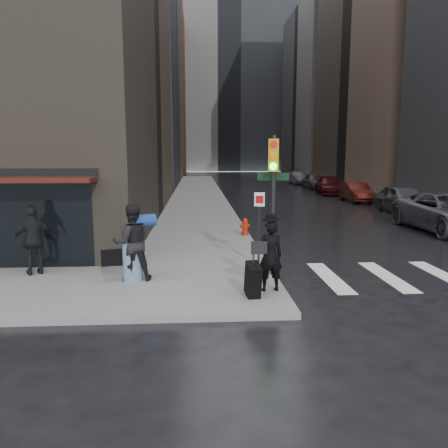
{
  "coord_description": "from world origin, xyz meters",
  "views": [
    {
      "loc": [
        -0.08,
        -10.29,
        3.33
      ],
      "look_at": [
        0.7,
        2.24,
        1.3
      ],
      "focal_mm": 35.0,
      "sensor_mm": 36.0,
      "label": 1
    }
  ],
  "objects_px": {
    "parked_car_2": "(356,192)",
    "man_greycoat": "(34,240)",
    "parked_car_5": "(298,178)",
    "fire_hydrant": "(245,227)",
    "parked_car_1": "(403,199)",
    "man_jeans": "(132,242)",
    "parked_car_4": "(314,181)",
    "traffic_light": "(272,186)",
    "parked_car_3": "(330,185)",
    "man_overcoat": "(267,260)"
  },
  "relations": [
    {
      "from": "man_overcoat",
      "to": "traffic_light",
      "type": "distance_m",
      "value": 2.14
    },
    {
      "from": "fire_hydrant",
      "to": "parked_car_1",
      "type": "xyz_separation_m",
      "value": [
        9.72,
        6.96,
        0.35
      ]
    },
    {
      "from": "fire_hydrant",
      "to": "parked_car_3",
      "type": "bearing_deg",
      "value": 64.02
    },
    {
      "from": "man_overcoat",
      "to": "traffic_light",
      "type": "bearing_deg",
      "value": -110.52
    },
    {
      "from": "fire_hydrant",
      "to": "parked_car_1",
      "type": "distance_m",
      "value": 11.96
    },
    {
      "from": "man_jeans",
      "to": "parked_car_4",
      "type": "relative_size",
      "value": 0.47
    },
    {
      "from": "man_greycoat",
      "to": "parked_car_1",
      "type": "distance_m",
      "value": 20.08
    },
    {
      "from": "traffic_light",
      "to": "parked_car_2",
      "type": "relative_size",
      "value": 0.89
    },
    {
      "from": "parked_car_5",
      "to": "traffic_light",
      "type": "bearing_deg",
      "value": -105.18
    },
    {
      "from": "parked_car_1",
      "to": "parked_car_4",
      "type": "height_order",
      "value": "parked_car_1"
    },
    {
      "from": "parked_car_3",
      "to": "parked_car_5",
      "type": "distance_m",
      "value": 11.91
    },
    {
      "from": "parked_car_4",
      "to": "man_greycoat",
      "type": "bearing_deg",
      "value": -117.9
    },
    {
      "from": "man_jeans",
      "to": "parked_car_2",
      "type": "xyz_separation_m",
      "value": [
        12.75,
        18.95,
        -0.46
      ]
    },
    {
      "from": "man_jeans",
      "to": "parked_car_4",
      "type": "height_order",
      "value": "man_jeans"
    },
    {
      "from": "man_jeans",
      "to": "traffic_light",
      "type": "xyz_separation_m",
      "value": [
        3.57,
        0.27,
        1.36
      ]
    },
    {
      "from": "parked_car_2",
      "to": "parked_car_5",
      "type": "xyz_separation_m",
      "value": [
        0.03,
        17.87,
        0.01
      ]
    },
    {
      "from": "man_greycoat",
      "to": "parked_car_1",
      "type": "bearing_deg",
      "value": -172.31
    },
    {
      "from": "parked_car_2",
      "to": "man_greycoat",
      "type": "bearing_deg",
      "value": -127.82
    },
    {
      "from": "traffic_light",
      "to": "parked_car_1",
      "type": "height_order",
      "value": "traffic_light"
    },
    {
      "from": "parked_car_5",
      "to": "parked_car_2",
      "type": "bearing_deg",
      "value": -91.13
    },
    {
      "from": "traffic_light",
      "to": "man_jeans",
      "type": "bearing_deg",
      "value": -162.52
    },
    {
      "from": "man_overcoat",
      "to": "parked_car_5",
      "type": "xyz_separation_m",
      "value": [
        9.55,
        37.96,
        -0.24
      ]
    },
    {
      "from": "parked_car_2",
      "to": "parked_car_4",
      "type": "bearing_deg",
      "value": 91.36
    },
    {
      "from": "parked_car_3",
      "to": "man_overcoat",
      "type": "bearing_deg",
      "value": -104.1
    },
    {
      "from": "man_jeans",
      "to": "parked_car_1",
      "type": "distance_m",
      "value": 18.56
    },
    {
      "from": "man_overcoat",
      "to": "fire_hydrant",
      "type": "relative_size",
      "value": 2.78
    },
    {
      "from": "man_overcoat",
      "to": "parked_car_3",
      "type": "relative_size",
      "value": 0.38
    },
    {
      "from": "fire_hydrant",
      "to": "parked_car_1",
      "type": "height_order",
      "value": "parked_car_1"
    },
    {
      "from": "traffic_light",
      "to": "parked_car_1",
      "type": "distance_m",
      "value": 16.07
    },
    {
      "from": "traffic_light",
      "to": "parked_car_1",
      "type": "xyz_separation_m",
      "value": [
        9.67,
        12.73,
        -1.7
      ]
    },
    {
      "from": "fire_hydrant",
      "to": "parked_car_1",
      "type": "bearing_deg",
      "value": 35.59
    },
    {
      "from": "man_overcoat",
      "to": "parked_car_2",
      "type": "xyz_separation_m",
      "value": [
        9.52,
        20.09,
        -0.25
      ]
    },
    {
      "from": "parked_car_2",
      "to": "parked_car_3",
      "type": "relative_size",
      "value": 0.84
    },
    {
      "from": "man_overcoat",
      "to": "parked_car_1",
      "type": "xyz_separation_m",
      "value": [
        10.01,
        14.14,
        -0.12
      ]
    },
    {
      "from": "parked_car_4",
      "to": "man_jeans",
      "type": "bearing_deg",
      "value": -113.27
    },
    {
      "from": "man_overcoat",
      "to": "man_jeans",
      "type": "bearing_deg",
      "value": -26.33
    },
    {
      "from": "parked_car_4",
      "to": "parked_car_5",
      "type": "distance_m",
      "value": 5.96
    },
    {
      "from": "fire_hydrant",
      "to": "parked_car_5",
      "type": "bearing_deg",
      "value": 73.26
    },
    {
      "from": "parked_car_2",
      "to": "parked_car_1",
      "type": "bearing_deg",
      "value": -82.88
    },
    {
      "from": "parked_car_2",
      "to": "parked_car_3",
      "type": "xyz_separation_m",
      "value": [
        -0.03,
        5.96,
        0.03
      ]
    },
    {
      "from": "parked_car_2",
      "to": "parked_car_4",
      "type": "xyz_separation_m",
      "value": [
        0.22,
        11.91,
        0.03
      ]
    },
    {
      "from": "man_greycoat",
      "to": "traffic_light",
      "type": "relative_size",
      "value": 0.51
    },
    {
      "from": "fire_hydrant",
      "to": "parked_car_4",
      "type": "bearing_deg",
      "value": 69.16
    },
    {
      "from": "parked_car_4",
      "to": "man_overcoat",
      "type": "bearing_deg",
      "value": -107.4
    },
    {
      "from": "man_overcoat",
      "to": "man_greycoat",
      "type": "relative_size",
      "value": 1.0
    },
    {
      "from": "fire_hydrant",
      "to": "parked_car_5",
      "type": "relative_size",
      "value": 0.16
    },
    {
      "from": "fire_hydrant",
      "to": "parked_car_3",
      "type": "relative_size",
      "value": 0.14
    },
    {
      "from": "parked_car_5",
      "to": "man_greycoat",
      "type": "bearing_deg",
      "value": -114.21
    },
    {
      "from": "man_jeans",
      "to": "parked_car_1",
      "type": "xyz_separation_m",
      "value": [
        13.24,
        13.0,
        -0.33
      ]
    },
    {
      "from": "traffic_light",
      "to": "man_greycoat",
      "type": "bearing_deg",
      "value": -171.19
    }
  ]
}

